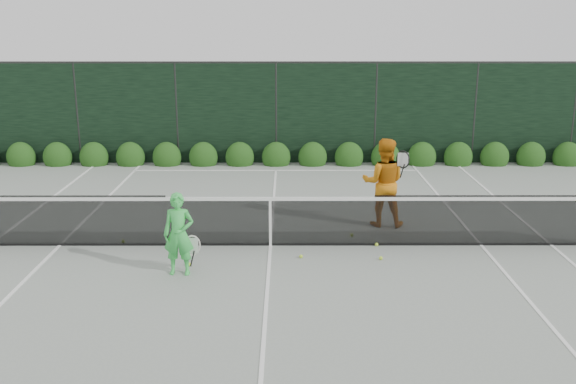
{
  "coord_description": "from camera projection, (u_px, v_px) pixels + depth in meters",
  "views": [
    {
      "loc": [
        0.32,
        -11.79,
        4.27
      ],
      "look_at": [
        0.34,
        0.3,
        1.0
      ],
      "focal_mm": 40.0,
      "sensor_mm": 36.0,
      "label": 1
    }
  ],
  "objects": [
    {
      "name": "tennis_net",
      "position": [
        269.0,
        219.0,
        12.36
      ],
      "size": [
        12.9,
        0.1,
        1.07
      ],
      "color": "black",
      "rests_on": "ground"
    },
    {
      "name": "ground",
      "position": [
        270.0,
        245.0,
        12.5
      ],
      "size": [
        80.0,
        80.0,
        0.0
      ],
      "primitive_type": "plane",
      "color": "gray",
      "rests_on": "ground"
    },
    {
      "name": "windscreen_fence",
      "position": [
        265.0,
        211.0,
        9.49
      ],
      "size": [
        32.0,
        21.07,
        3.06
      ],
      "color": "black",
      "rests_on": "ground"
    },
    {
      "name": "player_man",
      "position": [
        384.0,
        182.0,
        13.51
      ],
      "size": [
        1.0,
        0.83,
        1.88
      ],
      "rotation": [
        0.0,
        0.0,
        3.01
      ],
      "color": "orange",
      "rests_on": "ground"
    },
    {
      "name": "tennis_balls",
      "position": [
        287.0,
        249.0,
        12.18
      ],
      "size": [
        5.05,
        1.68,
        0.07
      ],
      "color": "#C3ED34",
      "rests_on": "ground"
    },
    {
      "name": "player_woman",
      "position": [
        179.0,
        234.0,
        10.94
      ],
      "size": [
        0.62,
        0.37,
        1.44
      ],
      "rotation": [
        0.0,
        0.0,
        -0.05
      ],
      "color": "#3CCC51",
      "rests_on": "ground"
    },
    {
      "name": "hedge_row",
      "position": [
        276.0,
        157.0,
        19.34
      ],
      "size": [
        31.66,
        0.65,
        0.94
      ],
      "color": "#143B10",
      "rests_on": "ground"
    },
    {
      "name": "court_lines",
      "position": [
        270.0,
        245.0,
        12.5
      ],
      "size": [
        11.03,
        23.83,
        0.01
      ],
      "color": "white",
      "rests_on": "ground"
    }
  ]
}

